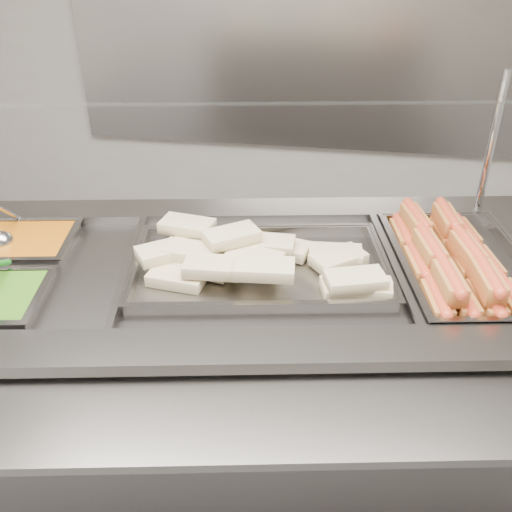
# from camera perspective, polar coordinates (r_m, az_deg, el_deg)

# --- Properties ---
(back_panel) EXTENTS (3.00, 0.04, 1.20)m
(back_panel) POSITION_cam_1_polar(r_m,az_deg,el_deg) (3.64, 5.99, 19.77)
(back_panel) COLOR gray
(back_panel) RESTS_ON ground
(steam_counter) EXTENTS (2.20, 1.27, 0.99)m
(steam_counter) POSITION_cam_1_polar(r_m,az_deg,el_deg) (2.02, -1.60, -12.79)
(steam_counter) COLOR slate
(steam_counter) RESTS_ON ground
(tray_rail) EXTENTS (1.99, 0.75, 0.06)m
(tray_rail) POSITION_cam_1_polar(r_m,az_deg,el_deg) (1.31, -1.91, -15.68)
(tray_rail) COLOR gray
(tray_rail) RESTS_ON steam_counter
(sneeze_guard) EXTENTS (1.84, 0.64, 0.48)m
(sneeze_guard) POSITION_cam_1_polar(r_m,az_deg,el_deg) (1.78, -2.01, 14.50)
(sneeze_guard) COLOR silver
(sneeze_guard) RESTS_ON steam_counter
(pan_hotdogs) EXTENTS (0.48, 0.66, 0.11)m
(pan_hotdogs) POSITION_cam_1_polar(r_m,az_deg,el_deg) (1.86, 19.81, -1.63)
(pan_hotdogs) COLOR gray
(pan_hotdogs) RESTS_ON steam_counter
(pan_wraps) EXTENTS (0.81, 0.57, 0.08)m
(pan_wraps) POSITION_cam_1_polar(r_m,az_deg,el_deg) (1.73, 0.36, -1.53)
(pan_wraps) COLOR gray
(pan_wraps) RESTS_ON steam_counter
(pan_beans) EXTENTS (0.37, 0.32, 0.11)m
(pan_beans) POSITION_cam_1_polar(r_m,az_deg,el_deg) (2.01, -22.39, 0.38)
(pan_beans) COLOR gray
(pan_beans) RESTS_ON steam_counter
(hotdogs_in_buns) EXTENTS (0.43, 0.60, 0.13)m
(hotdogs_in_buns) POSITION_cam_1_polar(r_m,az_deg,el_deg) (1.82, 19.25, -0.43)
(hotdogs_in_buns) COLOR brown
(hotdogs_in_buns) RESTS_ON pan_hotdogs
(tortilla_wraps) EXTENTS (0.77, 0.36, 0.11)m
(tortilla_wraps) POSITION_cam_1_polar(r_m,az_deg,el_deg) (1.70, 0.33, -0.34)
(tortilla_wraps) COLOR #D1B88C
(tortilla_wraps) RESTS_ON pan_wraps
(ladle) EXTENTS (0.08, 0.21, 0.17)m
(ladle) POSITION_cam_1_polar(r_m,az_deg,el_deg) (1.99, -24.00, 1.43)
(ladle) COLOR #B0B0B5
(ladle) RESTS_ON pan_beans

